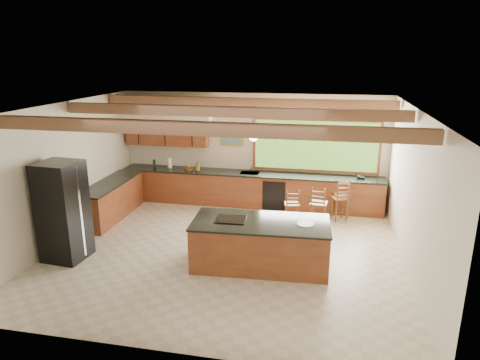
# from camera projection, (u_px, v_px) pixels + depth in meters

# --- Properties ---
(ground) EXTENTS (7.20, 7.20, 0.00)m
(ground) POSITION_uv_depth(u_px,v_px,m) (225.00, 251.00, 8.99)
(ground) COLOR beige
(ground) RESTS_ON ground
(room_shell) EXTENTS (7.27, 6.54, 3.02)m
(room_shell) POSITION_uv_depth(u_px,v_px,m) (223.00, 141.00, 9.01)
(room_shell) COLOR beige
(room_shell) RESTS_ON ground
(counter_run) EXTENTS (7.12, 3.10, 1.22)m
(counter_run) POSITION_uv_depth(u_px,v_px,m) (217.00, 192.00, 11.38)
(counter_run) COLOR brown
(counter_run) RESTS_ON ground
(island) EXTENTS (2.68, 1.37, 0.93)m
(island) POSITION_uv_depth(u_px,v_px,m) (260.00, 243.00, 8.28)
(island) COLOR brown
(island) RESTS_ON ground
(refrigerator) EXTENTS (0.84, 0.82, 2.00)m
(refrigerator) POSITION_uv_depth(u_px,v_px,m) (63.00, 211.00, 8.43)
(refrigerator) COLOR black
(refrigerator) RESTS_ON ground
(bar_stool_a) EXTENTS (0.40, 0.40, 0.96)m
(bar_stool_a) POSITION_uv_depth(u_px,v_px,m) (292.00, 205.00, 10.05)
(bar_stool_a) COLOR brown
(bar_stool_a) RESTS_ON ground
(bar_stool_b) EXTENTS (0.46, 0.46, 0.97)m
(bar_stool_b) POSITION_uv_depth(u_px,v_px,m) (340.00, 199.00, 10.44)
(bar_stool_b) COLOR brown
(bar_stool_b) RESTS_ON ground
(bar_stool_c) EXTENTS (0.47, 0.47, 1.04)m
(bar_stool_c) POSITION_uv_depth(u_px,v_px,m) (341.00, 195.00, 10.61)
(bar_stool_c) COLOR brown
(bar_stool_c) RESTS_ON ground
(bar_stool_d) EXTENTS (0.43, 0.43, 1.06)m
(bar_stool_d) POSITION_uv_depth(u_px,v_px,m) (319.00, 205.00, 9.91)
(bar_stool_d) COLOR brown
(bar_stool_d) RESTS_ON ground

